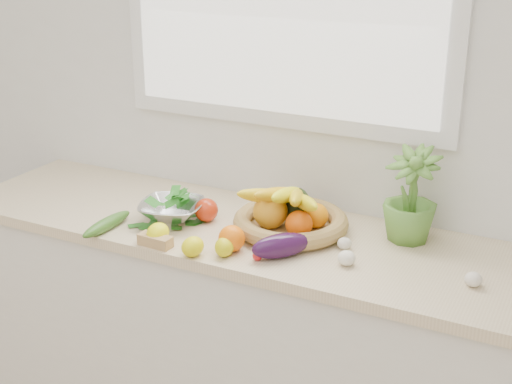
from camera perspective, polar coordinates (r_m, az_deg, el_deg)
The scene contains 18 objects.
back_wall at distance 2.64m, azimuth 2.20°, elevation 8.49°, with size 4.50×0.02×2.70m, color white.
counter_cabinet at distance 2.75m, azimuth -0.76°, elevation -11.87°, with size 2.20×0.58×0.86m, color silver.
countertop at distance 2.53m, azimuth -0.80°, elevation -3.27°, with size 2.24×0.62×0.04m, color beige.
orange_loose at distance 2.33m, azimuth -1.95°, elevation -3.74°, with size 0.09×0.09×0.09m, color #FF6B08.
lemon_a at distance 2.42m, azimuth -7.86°, elevation -3.27°, with size 0.07×0.09×0.07m, color #FFFE0D.
lemon_b at distance 2.31m, azimuth -5.09°, elevation -4.37°, with size 0.07×0.08×0.07m, color yellow.
lemon_c at distance 2.31m, azimuth -2.56°, elevation -4.42°, with size 0.06×0.08×0.06m, color #D1C90B.
apple at distance 2.57m, azimuth -4.00°, elevation -1.44°, with size 0.09×0.09×0.09m, color red.
ginger at distance 2.40m, azimuth -8.06°, elevation -3.87°, with size 0.12×0.05×0.04m, color tan.
garlic_a at distance 2.37m, azimuth 7.08°, elevation -4.10°, with size 0.05×0.05×0.04m, color beige.
garlic_b at distance 2.22m, azimuth 17.00°, elevation -6.70°, with size 0.05×0.05×0.04m, color silver.
garlic_c at distance 2.27m, azimuth 7.26°, elevation -5.26°, with size 0.06×0.06×0.05m, color white.
eggplant at distance 2.29m, azimuth 2.02°, elevation -4.31°, with size 0.08×0.20×0.08m, color #2C0D33.
cucumber at distance 2.55m, azimuth -11.85°, elevation -2.52°, with size 0.05×0.25×0.05m, color #2C5F1C.
radish at distance 2.28m, azimuth 0.10°, elevation -5.13°, with size 0.03×0.03×0.03m, color red.
potted_herb at distance 2.43m, azimuth 12.28°, elevation -0.27°, with size 0.19×0.19×0.33m, color #558931.
fruit_basket at distance 2.48m, azimuth 2.73°, elevation -1.94°, with size 0.42×0.42×0.20m.
colander_with_spinach at distance 2.57m, azimuth -6.76°, elevation -1.10°, with size 0.28×0.28×0.12m.
Camera 1 is at (1.08, -0.09, 1.92)m, focal length 50.00 mm.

